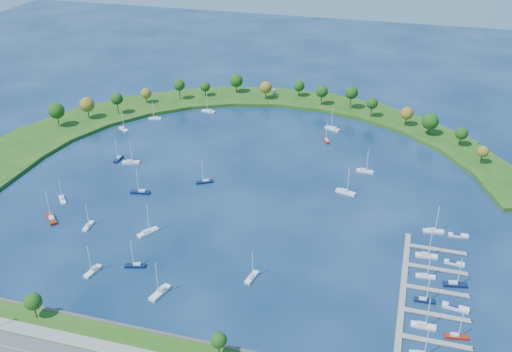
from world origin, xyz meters
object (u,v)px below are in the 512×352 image
(harbor_tower, at_px, (274,92))
(moored_boat_9, at_px, (205,181))
(moored_boat_5, at_px, (365,170))
(moored_boat_12, at_px, (333,128))
(docked_boat_3, at_px, (456,336))
(moored_boat_4, at_px, (62,199))
(docked_boat_8, at_px, (426,255))
(moored_boat_6, at_px, (326,140))
(docked_boat_4, at_px, (424,300))
(docked_boat_7, at_px, (455,284))
(moored_boat_0, at_px, (252,277))
(docked_boat_10, at_px, (433,230))
(moored_boat_8, at_px, (148,232))
(docked_boat_11, at_px, (458,235))
(moored_boat_7, at_px, (123,129))
(docked_boat_9, at_px, (454,263))
(dock_system, at_px, (424,300))
(moored_boat_3, at_px, (88,225))
(moored_boat_1, at_px, (155,118))
(docked_boat_2, at_px, (423,325))
(moored_boat_14, at_px, (160,292))
(moored_boat_18, at_px, (93,270))
(moored_boat_11, at_px, (135,265))
(moored_boat_15, at_px, (51,218))
(moored_boat_17, at_px, (140,192))
(moored_boat_10, at_px, (346,192))
(docked_boat_5, at_px, (455,307))
(moored_boat_2, at_px, (118,158))
(moored_boat_13, at_px, (208,111))

(harbor_tower, height_order, moored_boat_9, moored_boat_9)
(moored_boat_5, distance_m, moored_boat_12, 53.25)
(docked_boat_3, bearing_deg, moored_boat_4, 157.34)
(docked_boat_3, distance_m, docked_boat_8, 44.00)
(moored_boat_6, xyz_separation_m, docked_boat_4, (56.00, -122.75, -0.01))
(moored_boat_9, distance_m, docked_boat_7, 124.63)
(moored_boat_0, xyz_separation_m, docked_boat_10, (64.54, 50.23, 0.03))
(moored_boat_0, relative_size, moored_boat_12, 0.87)
(moored_boat_9, xyz_separation_m, moored_boat_12, (49.30, 79.92, 0.04))
(moored_boat_8, bearing_deg, docked_boat_11, -43.72)
(moored_boat_7, relative_size, docked_boat_9, 1.44)
(docked_boat_9, bearing_deg, dock_system, -107.53)
(moored_boat_3, height_order, docked_boat_11, moored_boat_3)
(moored_boat_1, bearing_deg, docked_boat_2, 124.11)
(moored_boat_14, distance_m, moored_boat_18, 29.99)
(dock_system, relative_size, docked_boat_10, 6.54)
(moored_boat_9, xyz_separation_m, moored_boat_11, (-2.41, -69.46, -0.01))
(moored_boat_1, height_order, moored_boat_15, moored_boat_15)
(moored_boat_14, relative_size, docked_boat_7, 1.12)
(moored_boat_8, distance_m, moored_boat_14, 39.86)
(moored_boat_6, height_order, moored_boat_17, moored_boat_17)
(moored_boat_5, distance_m, moored_boat_9, 80.12)
(moored_boat_0, xyz_separation_m, docked_boat_11, (74.51, 49.90, -0.30))
(moored_boat_10, bearing_deg, moored_boat_7, 179.09)
(moored_boat_0, xyz_separation_m, moored_boat_12, (6.87, 144.05, 0.05))
(moored_boat_8, xyz_separation_m, moored_boat_18, (-8.84, -29.38, -0.06))
(moored_boat_0, xyz_separation_m, moored_boat_1, (-98.63, 130.07, -0.02))
(moored_boat_0, xyz_separation_m, moored_boat_6, (6.16, 127.05, -0.02))
(moored_boat_6, bearing_deg, moored_boat_8, 125.99)
(moored_boat_5, distance_m, moored_boat_18, 141.34)
(moored_boat_15, relative_size, docked_boat_10, 1.16)
(docked_boat_5, height_order, docked_boat_9, docked_boat_5)
(docked_boat_5, height_order, docked_boat_10, docked_boat_10)
(docked_boat_8, bearing_deg, moored_boat_17, 168.84)
(moored_boat_15, bearing_deg, dock_system, -139.70)
(moored_boat_6, bearing_deg, moored_boat_4, 105.51)
(docked_boat_11, bearing_deg, docked_boat_5, -98.63)
(docked_boat_11, bearing_deg, docked_boat_7, -99.46)
(harbor_tower, xyz_separation_m, moored_boat_2, (-55.89, -109.16, -3.29))
(moored_boat_7, height_order, moored_boat_9, moored_boat_9)
(moored_boat_6, distance_m, moored_boat_10, 57.44)
(moored_boat_7, relative_size, moored_boat_13, 0.91)
(moored_boat_18, height_order, docked_boat_11, moored_boat_18)
(docked_boat_7, bearing_deg, moored_boat_14, -171.59)
(docked_boat_4, xyz_separation_m, docked_boat_7, (10.48, 11.94, 0.05))
(moored_boat_7, distance_m, docked_boat_10, 184.18)
(moored_boat_8, bearing_deg, moored_boat_13, 40.53)
(moored_boat_4, bearing_deg, moored_boat_10, 67.60)
(moored_boat_13, xyz_separation_m, docked_boat_2, (133.73, -158.83, -0.00))
(dock_system, xyz_separation_m, moored_boat_6, (-55.76, 122.58, 0.53))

